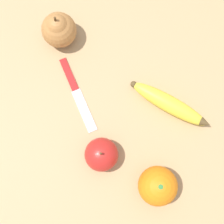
# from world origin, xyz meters

# --- Properties ---
(ground_plane) EXTENTS (3.00, 3.00, 0.00)m
(ground_plane) POSITION_xyz_m (0.00, 0.00, 0.00)
(ground_plane) COLOR tan
(banana) EXTENTS (0.14, 0.18, 0.04)m
(banana) POSITION_xyz_m (-0.07, -0.10, 0.02)
(banana) COLOR yellow
(banana) RESTS_ON ground_plane
(orange) EXTENTS (0.08, 0.08, 0.08)m
(orange) POSITION_xyz_m (-0.24, -0.04, 0.04)
(orange) COLOR orange
(orange) RESTS_ON ground_plane
(pear) EXTENTS (0.08, 0.08, 0.10)m
(pear) POSITION_xyz_m (0.13, 0.14, 0.05)
(pear) COLOR #B2753D
(pear) RESTS_ON ground_plane
(apple) EXTENTS (0.07, 0.07, 0.08)m
(apple) POSITION_xyz_m (-0.16, 0.07, 0.03)
(apple) COLOR red
(apple) RESTS_ON ground_plane
(paring_knife) EXTENTS (0.19, 0.07, 0.01)m
(paring_knife) POSITION_xyz_m (-0.01, 0.12, 0.00)
(paring_knife) COLOR silver
(paring_knife) RESTS_ON ground_plane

